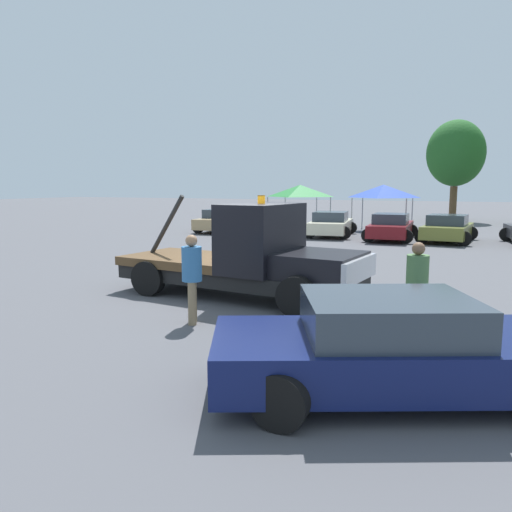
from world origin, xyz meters
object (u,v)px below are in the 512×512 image
object	(u,v)px
tree_left	(456,154)
parked_car_maroon	(391,227)
person_near_truck	(417,283)
parked_car_olive	(447,229)
parked_car_tan	(223,221)
canopy_tent_green	(300,191)
tow_truck	(251,259)
foreground_car	(402,348)
parked_car_cream	(331,224)
parked_car_silver	(269,222)
person_at_hood	(192,273)
canopy_tent_blue	(383,191)

from	to	relation	value
tree_left	parked_car_maroon	bearing A→B (deg)	-98.67
tree_left	person_near_truck	bearing A→B (deg)	-88.88
parked_car_olive	tree_left	xyz separation A→B (m)	(-0.36, 15.15, 4.46)
parked_car_tan	canopy_tent_green	world-z (taller)	canopy_tent_green
tow_truck	person_near_truck	world-z (taller)	tow_truck
tow_truck	parked_car_olive	bearing A→B (deg)	82.68
foreground_car	person_near_truck	bearing A→B (deg)	67.77
parked_car_cream	tree_left	world-z (taller)	tree_left
parked_car_maroon	tree_left	xyz separation A→B (m)	(2.33, 15.25, 4.46)
tow_truck	tree_left	xyz separation A→B (m)	(3.42, 30.21, 4.13)
person_near_truck	parked_car_olive	world-z (taller)	person_near_truck
parked_car_tan	parked_car_maroon	xyz separation A→B (m)	(9.91, -0.64, -0.00)
parked_car_silver	person_at_hood	bearing A→B (deg)	-171.68
parked_car_maroon	parked_car_olive	distance (m)	2.69
person_at_hood	parked_car_cream	world-z (taller)	person_at_hood
person_near_truck	tree_left	size ratio (longest dim) A/B	0.23
foreground_car	person_at_hood	size ratio (longest dim) A/B	3.00
canopy_tent_green	tree_left	size ratio (longest dim) A/B	0.44
canopy_tent_green	canopy_tent_blue	world-z (taller)	canopy_tent_blue
tow_truck	canopy_tent_green	bearing A→B (deg)	112.19
foreground_car	person_at_hood	xyz separation A→B (m)	(-4.30, 1.91, 0.38)
person_at_hood	foreground_car	bearing A→B (deg)	129.27
parked_car_cream	parked_car_olive	distance (m)	5.98
parked_car_cream	tow_truck	bearing A→B (deg)	-179.05
canopy_tent_blue	person_at_hood	bearing A→B (deg)	-90.03
foreground_car	person_at_hood	world-z (taller)	person_at_hood
parked_car_cream	parked_car_tan	bearing A→B (deg)	82.19
parked_car_olive	tree_left	bearing A→B (deg)	6.68
foreground_car	tow_truck	bearing A→B (deg)	108.66
person_at_hood	parked_car_silver	distance (m)	18.93
person_near_truck	canopy_tent_green	size ratio (longest dim) A/B	0.52
person_at_hood	tree_left	world-z (taller)	tree_left
tow_truck	tree_left	size ratio (longest dim) A/B	0.85
tow_truck	foreground_car	size ratio (longest dim) A/B	1.20
person_near_truck	parked_car_maroon	xyz separation A→B (m)	(-2.95, 16.72, -0.37)
foreground_car	parked_car_cream	bearing A→B (deg)	83.21
parked_car_maroon	tow_truck	bearing A→B (deg)	173.62
tow_truck	parked_car_maroon	bearing A→B (deg)	92.59
foreground_car	parked_car_olive	world-z (taller)	same
tow_truck	canopy_tent_blue	world-z (taller)	canopy_tent_blue
parked_car_tan	person_near_truck	bearing A→B (deg)	-147.89
parked_car_silver	canopy_tent_green	distance (m)	5.40
tree_left	parked_car_cream	bearing A→B (deg)	-110.85
person_near_truck	parked_car_tan	xyz separation A→B (m)	(-12.86, 17.35, -0.37)
person_near_truck	parked_car_maroon	distance (m)	16.98
parked_car_tan	parked_car_olive	world-z (taller)	same
foreground_car	parked_car_tan	size ratio (longest dim) A/B	1.10
parked_car_maroon	parked_car_olive	xyz separation A→B (m)	(2.69, 0.10, -0.00)
person_near_truck	foreground_car	bearing A→B (deg)	161.92
person_at_hood	parked_car_olive	size ratio (longest dim) A/B	0.40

